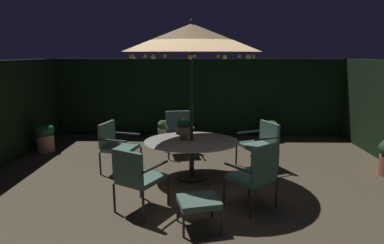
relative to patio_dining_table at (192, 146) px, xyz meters
The scene contains 14 objects.
ground_plane 0.75m from the patio_dining_table, 74.46° to the right, with size 8.58×7.91×0.02m, color brown.
hedge_backdrop_rear 3.45m from the patio_dining_table, 88.20° to the left, with size 8.58×0.30×2.14m, color black.
patio_dining_table is the anchor object (origin of this frame).
patio_umbrella 1.91m from the patio_dining_table, 141.13° to the right, with size 2.40×2.40×2.85m.
centerpiece_planter 0.36m from the patio_dining_table, 167.23° to the left, with size 0.28×0.28×0.40m.
patio_chair_north 1.54m from the patio_dining_table, 166.03° to the left, with size 0.75×0.74×0.97m.
patio_chair_northeast 1.54m from the patio_dining_table, 119.77° to the right, with size 0.80×0.82×0.97m.
patio_chair_east 1.54m from the patio_dining_table, 50.60° to the right, with size 0.82×0.82×1.01m.
patio_chair_southeast 1.54m from the patio_dining_table, 24.61° to the left, with size 0.83×0.84×0.92m.
patio_chair_south 1.55m from the patio_dining_table, 102.21° to the left, with size 0.72×0.71×0.98m.
ottoman_footrest 1.78m from the patio_dining_table, 85.62° to the right, with size 0.62×0.57×0.40m.
potted_plant_right_far 2.86m from the patio_dining_table, 106.50° to the left, with size 0.34×0.34×0.55m.
potted_plant_right_near 3.42m from the patio_dining_table, 53.41° to the left, with size 0.39×0.39×0.54m.
potted_plant_back_center 3.84m from the patio_dining_table, 155.42° to the left, with size 0.44×0.44×0.68m.
Camera 1 is at (0.03, -5.37, 2.28)m, focal length 30.61 mm.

